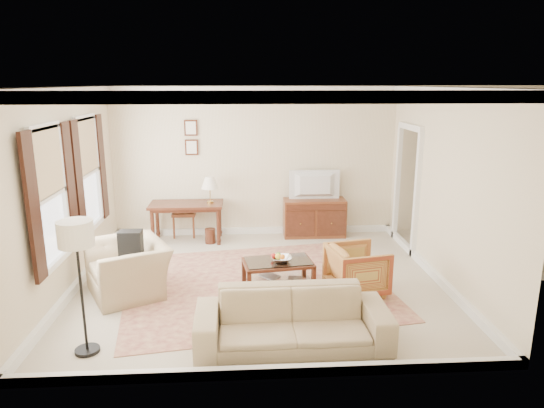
{
  "coord_description": "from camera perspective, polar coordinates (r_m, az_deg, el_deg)",
  "views": [
    {
      "loc": [
        -0.24,
        -6.88,
        2.96
      ],
      "look_at": [
        0.2,
        0.3,
        1.15
      ],
      "focal_mm": 32.0,
      "sensor_mm": 36.0,
      "label": 1
    }
  ],
  "objects": [
    {
      "name": "room_shell",
      "position": [
        6.9,
        -1.53,
        10.06
      ],
      "size": [
        5.51,
        5.01,
        2.91
      ],
      "color": "beige",
      "rests_on": "ground"
    },
    {
      "name": "annex_bedroom",
      "position": [
        9.68,
        25.95,
        -3.04
      ],
      "size": [
        3.0,
        2.7,
        2.9
      ],
      "color": "beige",
      "rests_on": "ground"
    },
    {
      "name": "window_front",
      "position": [
        6.79,
        -24.65,
        0.85
      ],
      "size": [
        0.12,
        1.56,
        1.8
      ],
      "primitive_type": null,
      "color": "#CCB284",
      "rests_on": "room_shell"
    },
    {
      "name": "window_rear",
      "position": [
        8.28,
        -20.79,
        3.4
      ],
      "size": [
        0.12,
        1.56,
        1.8
      ],
      "primitive_type": null,
      "color": "#CCB284",
      "rests_on": "room_shell"
    },
    {
      "name": "doorway",
      "position": [
        9.08,
        15.54,
        1.62
      ],
      "size": [
        0.1,
        1.12,
        2.25
      ],
      "primitive_type": null,
      "color": "white",
      "rests_on": "room_shell"
    },
    {
      "name": "rug",
      "position": [
        7.38,
        -1.94,
        -9.47
      ],
      "size": [
        4.23,
        3.78,
        0.01
      ],
      "primitive_type": "cube",
      "rotation": [
        0.0,
        0.0,
        0.15
      ],
      "color": "maroon",
      "rests_on": "room_shell"
    },
    {
      "name": "writing_desk",
      "position": [
        9.29,
        -10.03,
        -0.56
      ],
      "size": [
        1.37,
        0.68,
        0.75
      ],
      "color": "#4F2516",
      "rests_on": "room_shell"
    },
    {
      "name": "desk_chair",
      "position": [
        9.67,
        -10.29,
        -0.69
      ],
      "size": [
        0.49,
        0.49,
        1.05
      ],
      "primitive_type": null,
      "rotation": [
        0.0,
        0.0,
        0.1
      ],
      "color": "brown",
      "rests_on": "room_shell"
    },
    {
      "name": "desk_lamp",
      "position": [
        9.17,
        -7.32,
        1.66
      ],
      "size": [
        0.32,
        0.32,
        0.5
      ],
      "primitive_type": null,
      "color": "silver",
      "rests_on": "writing_desk"
    },
    {
      "name": "framed_prints",
      "position": [
        9.45,
        -9.48,
        7.74
      ],
      "size": [
        0.25,
        0.04,
        0.68
      ],
      "primitive_type": null,
      "color": "#4F2516",
      "rests_on": "room_shell"
    },
    {
      "name": "sideboard",
      "position": [
        9.58,
        4.99,
        -1.61
      ],
      "size": [
        1.21,
        0.46,
        0.74
      ],
      "primitive_type": "cube",
      "color": "brown",
      "rests_on": "room_shell"
    },
    {
      "name": "tv",
      "position": [
        9.36,
        5.11,
        3.3
      ],
      "size": [
        0.93,
        0.54,
        0.12
      ],
      "primitive_type": "imported",
      "rotation": [
        0.0,
        0.0,
        3.14
      ],
      "color": "black",
      "rests_on": "sideboard"
    },
    {
      "name": "coffee_table",
      "position": [
        7.18,
        0.71,
        -7.42
      ],
      "size": [
        1.07,
        0.72,
        0.43
      ],
      "rotation": [
        0.0,
        0.0,
        0.14
      ],
      "color": "#4F2516",
      "rests_on": "room_shell"
    },
    {
      "name": "fruit_bowl",
      "position": [
        7.09,
        1.12,
        -6.38
      ],
      "size": [
        0.42,
        0.42,
        0.1
      ],
      "primitive_type": "imported",
      "color": "silver",
      "rests_on": "coffee_table"
    },
    {
      "name": "book_a",
      "position": [
        7.19,
        -0.88,
        -8.71
      ],
      "size": [
        0.23,
        0.22,
        0.38
      ],
      "primitive_type": "imported",
      "rotation": [
        0.0,
        0.0,
        0.75
      ],
      "color": "brown",
      "rests_on": "coffee_table"
    },
    {
      "name": "book_b",
      "position": [
        7.15,
        1.85,
        -8.88
      ],
      "size": [
        0.28,
        0.08,
        0.38
      ],
      "primitive_type": "imported",
      "rotation": [
        0.0,
        0.0,
        -0.18
      ],
      "color": "brown",
      "rests_on": "coffee_table"
    },
    {
      "name": "striped_armchair",
      "position": [
        7.09,
        9.98,
        -7.37
      ],
      "size": [
        0.84,
        0.88,
        0.78
      ],
      "primitive_type": "imported",
      "rotation": [
        0.0,
        0.0,
        1.77
      ],
      "color": "#91391F",
      "rests_on": "room_shell"
    },
    {
      "name": "club_armchair",
      "position": [
        7.24,
        -16.6,
        -6.33
      ],
      "size": [
        1.19,
        1.37,
        1.01
      ],
      "primitive_type": "imported",
      "rotation": [
        0.0,
        0.0,
        -1.1
      ],
      "color": "tan",
      "rests_on": "room_shell"
    },
    {
      "name": "backpack",
      "position": [
        7.17,
        -16.29,
        -4.39
      ],
      "size": [
        0.37,
        0.39,
        0.4
      ],
      "primitive_type": "cube",
      "rotation": [
        0.0,
        0.0,
        -0.94
      ],
      "color": "black",
      "rests_on": "club_armchair"
    },
    {
      "name": "sofa",
      "position": [
        5.65,
        2.42,
        -12.48
      ],
      "size": [
        2.22,
        0.68,
        0.86
      ],
      "primitive_type": "imported",
      "rotation": [
        0.0,
        0.0,
        0.01
      ],
      "color": "tan",
      "rests_on": "room_shell"
    },
    {
      "name": "floor_lamp",
      "position": [
        5.58,
        -22.02,
        -4.34
      ],
      "size": [
        0.38,
        0.38,
        1.54
      ],
      "color": "black",
      "rests_on": "room_shell"
    }
  ]
}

